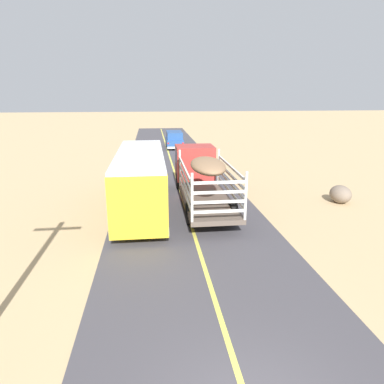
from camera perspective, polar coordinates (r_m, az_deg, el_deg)
livestock_truck at (r=21.24m, az=1.18°, el=3.74°), size 2.53×9.70×3.02m
bus at (r=19.17m, az=-8.42°, el=2.09°), size 2.54×10.00×3.21m
car_far at (r=41.38m, az=-2.94°, el=8.74°), size 1.90×4.62×1.93m
boulder_near_shoulder at (r=22.31m, az=23.25°, el=-0.33°), size 1.15×1.48×1.05m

